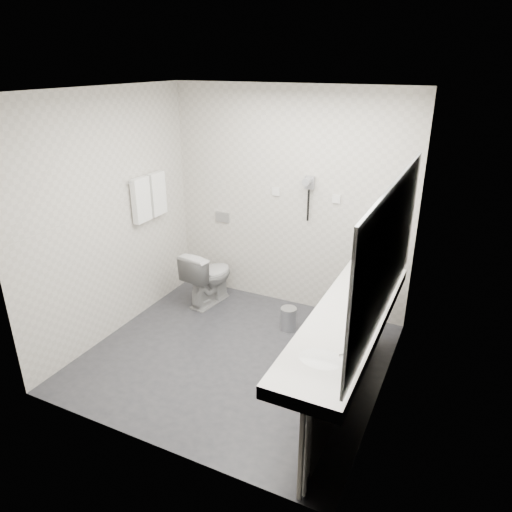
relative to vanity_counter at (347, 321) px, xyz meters
The scene contains 32 objects.
floor 1.39m from the vanity_counter, 169.92° to the left, with size 2.80×2.80×0.00m, color #2B2B30.
ceiling 2.05m from the vanity_counter, 169.92° to the left, with size 2.80×2.80×0.00m, color silver.
wall_back 1.93m from the vanity_counter, 126.87° to the left, with size 2.80×2.80×0.00m, color beige.
wall_front 1.64m from the vanity_counter, 135.64° to the right, with size 2.80×2.80×0.00m, color beige.
wall_left 2.57m from the vanity_counter, behind, with size 2.60×2.60×0.00m, color beige.
wall_right 0.56m from the vanity_counter, 36.03° to the left, with size 2.60×2.60×0.00m, color beige.
vanity_counter is the anchor object (origin of this frame).
vanity_panel 0.43m from the vanity_counter, ahead, with size 0.03×2.15×0.75m, color gray.
vanity_post_near 1.12m from the vanity_counter, 86.97° to the right, with size 0.06×0.06×0.75m, color silver.
vanity_post_far 1.12m from the vanity_counter, 86.97° to the left, with size 0.06×0.06×0.75m, color silver.
mirror 0.70m from the vanity_counter, ahead, with size 0.02×2.20×1.05m, color #B2BCC6.
basin_near 0.65m from the vanity_counter, 90.00° to the right, with size 0.40×0.31×0.05m, color silver.
basin_far 0.65m from the vanity_counter, 90.00° to the left, with size 0.40×0.31×0.05m, color silver.
faucet_near 0.69m from the vanity_counter, 73.30° to the right, with size 0.04×0.04×0.15m, color silver.
faucet_far 0.69m from the vanity_counter, 73.30° to the left, with size 0.04×0.04×0.15m, color silver.
soap_bottle_a 0.15m from the vanity_counter, 88.10° to the left, with size 0.04×0.04×0.09m, color white.
soap_bottle_b 0.13m from the vanity_counter, 76.41° to the left, with size 0.07×0.07×0.09m, color white.
soap_bottle_c 0.17m from the vanity_counter, ahead, with size 0.05×0.05×0.12m, color white.
glass_left 0.30m from the vanity_counter, 48.69° to the left, with size 0.07×0.07×0.12m, color silver.
glass_right 0.33m from the vanity_counter, 57.53° to the left, with size 0.06×0.06×0.11m, color silver.
toilet 2.27m from the vanity_counter, 151.20° to the left, with size 0.38×0.67×0.68m, color silver.
flush_plate 2.48m from the vanity_counter, 143.06° to the left, with size 0.18×0.02×0.12m, color #B2B5BA.
pedal_bin 1.41m from the vanity_counter, 133.39° to the left, with size 0.17×0.17×0.24m, color #B2B5BA.
bin_lid 1.35m from the vanity_counter, 133.39° to the left, with size 0.17×0.17×0.01m, color #B2B5BA.
towel_rail 2.69m from the vanity_counter, 163.14° to the left, with size 0.02×0.02×0.62m, color silver.
towel_near 2.59m from the vanity_counter, 166.10° to the left, with size 0.07×0.24×0.48m, color white.
towel_far 2.67m from the vanity_counter, 160.15° to the left, with size 0.07×0.24×0.48m, color white.
dryer_cradle 1.85m from the vanity_counter, 120.76° to the left, with size 0.10×0.04×0.14m, color gray.
dryer_barrel 1.81m from the vanity_counter, 122.01° to the left, with size 0.08×0.08×0.14m, color gray.
dryer_cord 1.76m from the vanity_counter, 121.02° to the left, with size 0.02×0.02×0.35m, color black.
switch_plate_a 2.04m from the vanity_counter, 130.59° to the left, with size 0.09×0.02×0.09m, color silver.
switch_plate_b 1.69m from the vanity_counter, 111.13° to the left, with size 0.09×0.02×0.09m, color silver.
Camera 1 is at (1.88, -3.44, 2.72)m, focal length 33.01 mm.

